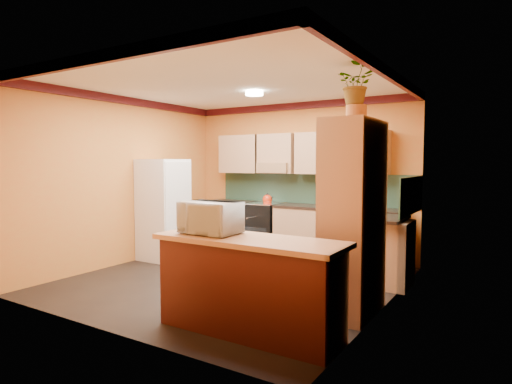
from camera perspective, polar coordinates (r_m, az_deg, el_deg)
room_shell at (r=6.10m, az=-1.66°, el=8.12°), size 4.24×4.24×2.72m
base_cabinets_back at (r=7.47m, az=5.22°, el=-5.34°), size 3.65×0.60×0.88m
countertop_back at (r=7.41m, az=5.24°, el=-1.83°), size 3.65×0.62×0.04m
stove at (r=7.76m, az=1.07°, el=-4.86°), size 0.58×0.58×0.91m
kettle at (r=7.60m, az=1.53°, el=-0.91°), size 0.19×0.19×0.18m
sink at (r=7.09m, az=10.85°, el=-1.86°), size 0.48×0.40×0.03m
base_cabinets_right at (r=6.04m, az=16.19°, el=-7.73°), size 0.60×0.80×0.88m
countertop_right at (r=5.96m, az=16.28°, el=-3.39°), size 0.62×0.80×0.04m
fridge at (r=7.40m, az=-12.25°, el=-2.30°), size 0.68×0.66×1.70m
pantry at (r=4.74m, az=12.82°, el=-3.38°), size 0.48×0.90×2.10m
fern_pot at (r=4.78m, az=13.23°, el=10.26°), size 0.22×0.22×0.16m
fern at (r=4.82m, az=13.29°, el=13.78°), size 0.44×0.40×0.43m
breakfast_bar at (r=4.22m, az=-0.94°, el=-12.69°), size 1.80×0.55×0.88m
bar_top at (r=4.11m, az=-0.95°, el=-6.46°), size 1.90×0.65×0.05m
microwave at (r=4.34m, az=-6.14°, el=-3.42°), size 0.58×0.40×0.32m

